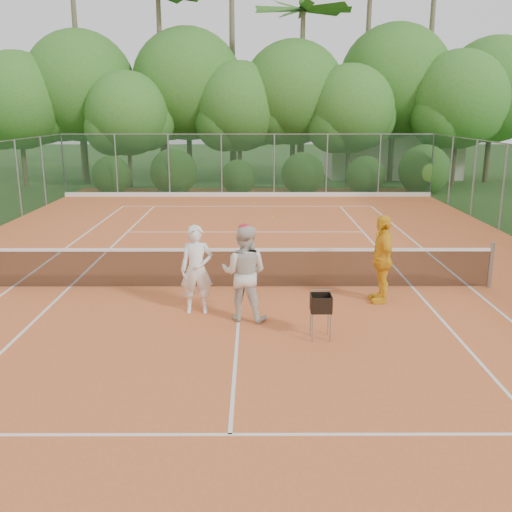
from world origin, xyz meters
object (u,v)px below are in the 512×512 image
at_px(player_center_grp, 244,273).
at_px(player_yellow, 382,259).
at_px(player_white, 197,269).
at_px(ball_hopper, 321,304).

distance_m(player_center_grp, player_yellow, 3.18).
relative_size(player_white, ball_hopper, 2.20).
bearing_deg(player_white, ball_hopper, -33.75).
height_order(player_white, player_center_grp, player_center_grp).
xyz_separation_m(player_center_grp, ball_hopper, (1.42, -1.00, -0.31)).
bearing_deg(player_center_grp, player_yellow, 20.43).
bearing_deg(player_yellow, player_white, -81.58).
relative_size(player_center_grp, ball_hopper, 2.34).
height_order(player_center_grp, ball_hopper, player_center_grp).
distance_m(player_white, ball_hopper, 2.82).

